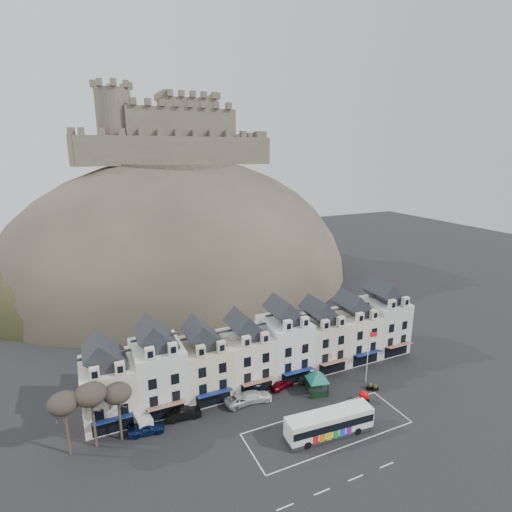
{
  "coord_description": "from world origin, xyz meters",
  "views": [
    {
      "loc": [
        -25.57,
        -35.76,
        35.43
      ],
      "look_at": [
        2.02,
        24.0,
        18.1
      ],
      "focal_mm": 28.0,
      "sensor_mm": 36.0,
      "label": 1
    }
  ],
  "objects": [
    {
      "name": "car_maroon",
      "position": [
        0.8,
        12.0,
        0.7
      ],
      "size": [
        4.42,
        2.67,
        1.41
      ],
      "primitive_type": "imported",
      "rotation": [
        0.0,
        0.0,
        1.83
      ],
      "color": "#5E0510",
      "rests_on": "ground"
    },
    {
      "name": "castle",
      "position": [
        0.51,
        75.93,
        40.19
      ],
      "size": [
        50.2,
        22.2,
        22.0
      ],
      "color": "brown",
      "rests_on": "ground"
    },
    {
      "name": "tree_left_mid",
      "position": [
        -26.0,
        10.5,
        7.24
      ],
      "size": [
        3.78,
        3.78,
        8.64
      ],
      "color": "#3C3126",
      "rests_on": "ground"
    },
    {
      "name": "car_white",
      "position": [
        -4.4,
        10.72,
        0.76
      ],
      "size": [
        5.57,
        3.08,
        1.53
      ],
      "primitive_type": "imported",
      "rotation": [
        0.0,
        0.0,
        1.38
      ],
      "color": "white",
      "rests_on": "ground"
    },
    {
      "name": "coach_bay_markings",
      "position": [
        2.0,
        1.25,
        0.0
      ],
      "size": [
        22.0,
        7.5,
        0.01
      ],
      "primitive_type": "cube",
      "color": "silver",
      "rests_on": "ground"
    },
    {
      "name": "car_black",
      "position": [
        -14.8,
        11.2,
        0.79
      ],
      "size": [
        4.92,
        2.11,
        1.58
      ],
      "primitive_type": "imported",
      "rotation": [
        0.0,
        0.0,
        1.48
      ],
      "color": "black",
      "rests_on": "ground"
    },
    {
      "name": "bus",
      "position": [
        1.34,
        0.13,
        1.82
      ],
      "size": [
        11.86,
        3.6,
        3.3
      ],
      "rotation": [
        0.0,
        0.0,
        -0.08
      ],
      "color": "#262628",
      "rests_on": "ground"
    },
    {
      "name": "car_charcoal",
      "position": [
        6.0,
        12.0,
        0.77
      ],
      "size": [
        4.84,
        2.28,
        1.53
      ],
      "primitive_type": "imported",
      "rotation": [
        0.0,
        0.0,
        1.72
      ],
      "color": "black",
      "rests_on": "ground"
    },
    {
      "name": "flagpole",
      "position": [
        13.84,
        7.81,
        5.05
      ],
      "size": [
        1.23,
        0.47,
        8.85
      ],
      "rotation": [
        0.0,
        0.0,
        -0.32
      ],
      "color": "silver",
      "rests_on": "ground"
    },
    {
      "name": "car_silver",
      "position": [
        -6.15,
        10.93,
        0.74
      ],
      "size": [
        5.46,
        2.95,
        1.48
      ],
      "primitive_type": "imported",
      "rotation": [
        0.0,
        0.0,
        1.67
      ],
      "color": "#B8BAC0",
      "rests_on": "ground"
    },
    {
      "name": "red_buoy",
      "position": [
        10.0,
        3.85,
        0.89
      ],
      "size": [
        1.41,
        1.41,
        1.74
      ],
      "rotation": [
        0.0,
        0.0,
        0.18
      ],
      "color": "black",
      "rests_on": "ground"
    },
    {
      "name": "tree_left_near",
      "position": [
        -23.0,
        10.5,
        6.55
      ],
      "size": [
        3.43,
        3.43,
        7.84
      ],
      "color": "#3C3126",
      "rests_on": "ground"
    },
    {
      "name": "ground",
      "position": [
        0.0,
        0.0,
        0.0
      ],
      "size": [
        300.0,
        300.0,
        0.0
      ],
      "primitive_type": "plane",
      "color": "black",
      "rests_on": "ground"
    },
    {
      "name": "townhouse_terrace",
      "position": [
        0.15,
        15.97,
        5.3
      ],
      "size": [
        54.4,
        9.35,
        11.8
      ],
      "color": "silver",
      "rests_on": "ground"
    },
    {
      "name": "bus_shelter",
      "position": [
        5.0,
        8.53,
        3.02
      ],
      "size": [
        5.97,
        5.97,
        3.89
      ],
      "rotation": [
        0.0,
        0.0,
        -0.23
      ],
      "color": "black",
      "rests_on": "ground"
    },
    {
      "name": "white_van",
      "position": [
        -20.22,
        12.0,
        0.98
      ],
      "size": [
        2.42,
        4.48,
        1.95
      ],
      "rotation": [
        0.0,
        0.0,
        0.14
      ],
      "color": "silver",
      "rests_on": "ground"
    },
    {
      "name": "planter_west",
      "position": [
        13.53,
        5.45,
        0.47
      ],
      "size": [
        1.03,
        0.69,
        0.98
      ],
      "rotation": [
        0.0,
        0.0,
        -0.12
      ],
      "color": "black",
      "rests_on": "ground"
    },
    {
      "name": "castle_hill",
      "position": [
        1.25,
        68.95,
        0.11
      ],
      "size": [
        100.0,
        76.0,
        68.0
      ],
      "color": "#39342C",
      "rests_on": "ground"
    },
    {
      "name": "tree_left_far",
      "position": [
        -29.0,
        10.5,
        6.9
      ],
      "size": [
        3.61,
        3.61,
        8.24
      ],
      "color": "#3C3126",
      "rests_on": "ground"
    },
    {
      "name": "planter_east",
      "position": [
        13.0,
        6.05,
        0.51
      ],
      "size": [
        1.17,
        0.83,
        1.06
      ],
      "rotation": [
        0.0,
        0.0,
        0.32
      ],
      "color": "black",
      "rests_on": "ground"
    },
    {
      "name": "car_navy",
      "position": [
        -20.0,
        10.31,
        0.79
      ],
      "size": [
        4.82,
        2.42,
        1.58
      ],
      "primitive_type": "imported",
      "rotation": [
        0.0,
        0.0,
        1.45
      ],
      "color": "#0D1B43",
      "rests_on": "ground"
    }
  ]
}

